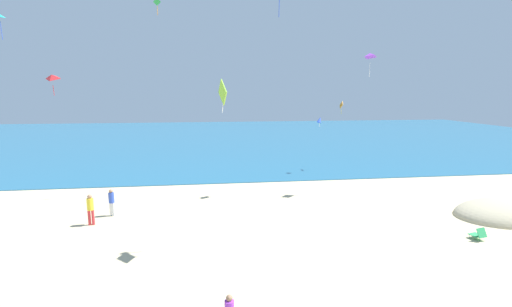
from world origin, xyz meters
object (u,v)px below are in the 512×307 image
person_3 (112,201)px  kite_green (157,3)px  beach_chair_mid_beach (479,234)px  kite_purple (370,55)px  kite_red (52,77)px  kite_teal (0,16)px  kite_blue (320,120)px  person_2 (90,207)px  kite_lime (223,93)px  kite_orange (341,105)px

person_3 → kite_green: kite_green is taller
beach_chair_mid_beach → kite_purple: bearing=-0.8°
kite_red → kite_teal: kite_teal is taller
kite_teal → kite_blue: (20.99, 8.51, -6.53)m
kite_purple → kite_red: (-20.59, -0.47, -1.59)m
person_2 → person_3: 1.57m
kite_red → kite_teal: bearing=-139.8°
kite_purple → kite_lime: size_ratio=1.17×
kite_orange → kite_teal: kite_teal is taller
kite_teal → kite_lime: kite_teal is taller
person_3 → kite_red: bearing=74.5°
person_3 → kite_orange: bearing=-38.7°
beach_chair_mid_beach → kite_teal: (-24.27, 7.15, 10.99)m
kite_purple → kite_green: (-14.36, 1.47, 3.34)m
kite_green → beach_chair_mid_beach: bearing=-33.0°
kite_red → kite_lime: 12.91m
kite_orange → kite_blue: size_ratio=1.29×
person_2 → beach_chair_mid_beach: bearing=-107.6°
person_2 → kite_teal: 11.61m
kite_purple → kite_orange: 8.56m
person_2 → kite_red: kite_red is taller
beach_chair_mid_beach → kite_blue: size_ratio=0.81×
kite_blue → kite_purple: bearing=-78.2°
kite_teal → kite_lime: bearing=-28.9°
kite_purple → kite_blue: kite_purple is taller
beach_chair_mid_beach → kite_lime: size_ratio=0.52×
person_3 → kite_lime: bearing=-109.9°
beach_chair_mid_beach → kite_green: size_ratio=0.68×
kite_teal → beach_chair_mid_beach: bearing=-16.4°
beach_chair_mid_beach → person_2: 20.09m
kite_purple → kite_orange: size_ratio=1.40×
person_3 → kite_lime: size_ratio=1.11×
kite_orange → kite_lime: bearing=-125.5°
kite_green → kite_red: (-6.23, -1.93, -4.93)m
person_3 → kite_blue: kite_blue is taller
kite_green → kite_lime: bearing=-68.9°
kite_red → beach_chair_mid_beach: bearing=-21.0°
beach_chair_mid_beach → kite_orange: kite_orange is taller
person_3 → kite_green: bearing=-8.6°
kite_purple → kite_lime: (-10.52, -8.49, -2.53)m
person_3 → kite_red: kite_red is taller
kite_orange → kite_blue: 2.91m
person_2 → kite_green: size_ratio=1.56×
person_2 → kite_green: bearing=-33.0°
person_2 → kite_green: kite_green is taller
beach_chair_mid_beach → kite_lime: kite_lime is taller
person_3 → kite_orange: kite_orange is taller
beach_chair_mid_beach → kite_red: 25.34m
beach_chair_mid_beach → kite_lime: (-12.43, 0.63, 6.86)m
kite_orange → kite_green: kite_green is taller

